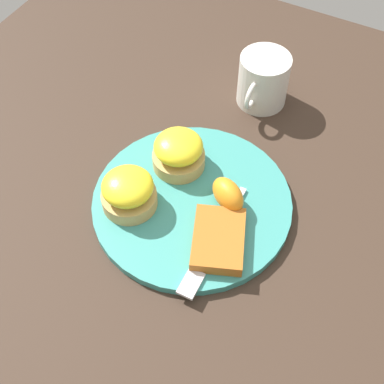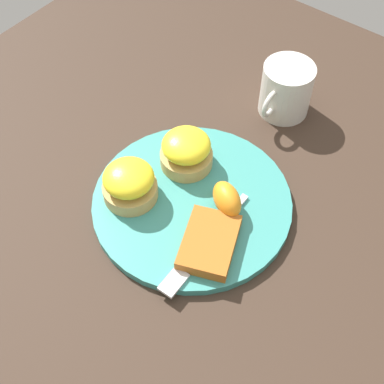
{
  "view_description": "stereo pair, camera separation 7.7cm",
  "coord_description": "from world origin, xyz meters",
  "px_view_note": "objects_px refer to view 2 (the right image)",
  "views": [
    {
      "loc": [
        0.41,
        0.22,
        0.66
      ],
      "look_at": [
        0.0,
        0.0,
        0.03
      ],
      "focal_mm": 50.0,
      "sensor_mm": 36.0,
      "label": 1
    },
    {
      "loc": [
        0.37,
        0.28,
        0.66
      ],
      "look_at": [
        0.0,
        0.0,
        0.03
      ],
      "focal_mm": 50.0,
      "sensor_mm": 36.0,
      "label": 2
    }
  ],
  "objects_px": {
    "sandwich_benedict_right": "(129,183)",
    "fork": "(202,248)",
    "cup": "(286,90)",
    "orange_wedge": "(227,199)",
    "hashbrown_patty": "(209,243)",
    "sandwich_benedict_left": "(186,151)"
  },
  "relations": [
    {
      "from": "hashbrown_patty",
      "to": "fork",
      "type": "bearing_deg",
      "value": -32.72
    },
    {
      "from": "hashbrown_patty",
      "to": "orange_wedge",
      "type": "xyz_separation_m",
      "value": [
        -0.07,
        -0.02,
        0.01
      ]
    },
    {
      "from": "sandwich_benedict_left",
      "to": "sandwich_benedict_right",
      "type": "height_order",
      "value": "same"
    },
    {
      "from": "sandwich_benedict_left",
      "to": "orange_wedge",
      "type": "distance_m",
      "value": 0.1
    },
    {
      "from": "sandwich_benedict_left",
      "to": "cup",
      "type": "relative_size",
      "value": 0.7
    },
    {
      "from": "cup",
      "to": "orange_wedge",
      "type": "bearing_deg",
      "value": 11.25
    },
    {
      "from": "sandwich_benedict_left",
      "to": "cup",
      "type": "xyz_separation_m",
      "value": [
        -0.21,
        0.05,
        0.0
      ]
    },
    {
      "from": "orange_wedge",
      "to": "cup",
      "type": "height_order",
      "value": "cup"
    },
    {
      "from": "sandwich_benedict_right",
      "to": "fork",
      "type": "bearing_deg",
      "value": 86.28
    },
    {
      "from": "sandwich_benedict_left",
      "to": "hashbrown_patty",
      "type": "relative_size",
      "value": 0.81
    },
    {
      "from": "sandwich_benedict_left",
      "to": "fork",
      "type": "bearing_deg",
      "value": 45.98
    },
    {
      "from": "hashbrown_patty",
      "to": "fork",
      "type": "relative_size",
      "value": 0.5
    },
    {
      "from": "sandwich_benedict_right",
      "to": "cup",
      "type": "height_order",
      "value": "cup"
    },
    {
      "from": "hashbrown_patty",
      "to": "cup",
      "type": "bearing_deg",
      "value": -167.82
    },
    {
      "from": "hashbrown_patty",
      "to": "orange_wedge",
      "type": "bearing_deg",
      "value": -164.6
    },
    {
      "from": "cup",
      "to": "sandwich_benedict_left",
      "type": "bearing_deg",
      "value": -14.12
    },
    {
      "from": "orange_wedge",
      "to": "hashbrown_patty",
      "type": "bearing_deg",
      "value": 15.4
    },
    {
      "from": "sandwich_benedict_right",
      "to": "fork",
      "type": "distance_m",
      "value": 0.14
    },
    {
      "from": "orange_wedge",
      "to": "fork",
      "type": "bearing_deg",
      "value": 9.93
    },
    {
      "from": "hashbrown_patty",
      "to": "cup",
      "type": "height_order",
      "value": "cup"
    },
    {
      "from": "orange_wedge",
      "to": "cup",
      "type": "xyz_separation_m",
      "value": [
        -0.24,
        -0.05,
        0.01
      ]
    },
    {
      "from": "sandwich_benedict_right",
      "to": "orange_wedge",
      "type": "xyz_separation_m",
      "value": [
        -0.07,
        0.13,
        -0.01
      ]
    }
  ]
}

